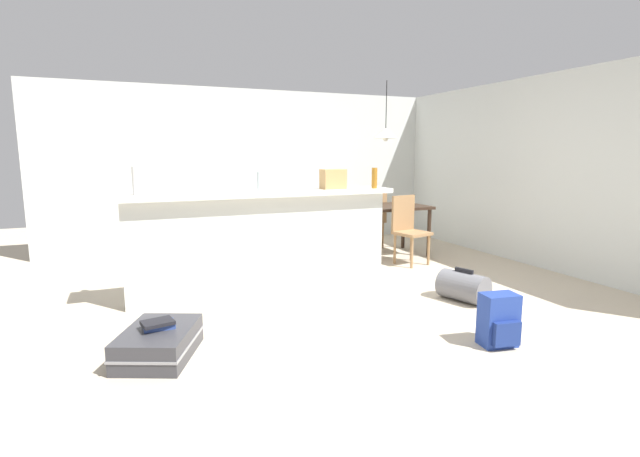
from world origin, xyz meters
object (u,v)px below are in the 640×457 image
book_stack (158,324)px  bottle_clear (260,182)px  bottle_amber (374,178)px  suitcase_flat_charcoal (159,343)px  grocery_bag (333,179)px  dining_table (388,212)px  bottle_white (135,181)px  duffel_bag_grey (463,287)px  dining_chair_far_side (372,216)px  backpack_blue (499,321)px  dining_chair_near_partition (408,226)px  pendant_lamp (386,133)px

book_stack → bottle_clear: bearing=47.1°
bottle_amber → suitcase_flat_charcoal: 2.94m
grocery_bag → dining_table: grocery_bag is taller
bottle_white → duffel_bag_grey: 3.43m
dining_chair_far_side → duffel_bag_grey: dining_chair_far_side is taller
bottle_amber → dining_chair_far_side: (0.95, 1.74, -0.71)m
duffel_bag_grey → dining_table: bearing=79.4°
backpack_blue → duffel_bag_grey: bearing=64.1°
grocery_bag → duffel_bag_grey: grocery_bag is taller
bottle_white → dining_table: 3.66m
book_stack → dining_chair_near_partition: bearing=28.4°
pendant_lamp → duffel_bag_grey: 2.72m
pendant_lamp → backpack_blue: bearing=-104.3°
grocery_bag → suitcase_flat_charcoal: 2.61m
dining_chair_far_side → suitcase_flat_charcoal: 4.50m
grocery_bag → suitcase_flat_charcoal: (-1.99, -1.27, -1.11)m
bottle_white → backpack_blue: size_ratio=0.65×
bottle_clear → dining_table: size_ratio=0.19×
suitcase_flat_charcoal → duffel_bag_grey: bearing=3.7°
suitcase_flat_charcoal → backpack_blue: bearing=-18.2°
bottle_amber → dining_chair_near_partition: bottle_amber is taller
dining_chair_far_side → pendant_lamp: 1.39m
bottle_white → bottle_amber: bottle_white is taller
grocery_bag → dining_chair_near_partition: (1.38, 0.56, -0.70)m
bottle_amber → book_stack: 2.88m
bottle_white → grocery_bag: bearing=-1.9°
bottle_clear → book_stack: bottle_clear is taller
dining_chair_near_partition → dining_chair_far_side: bearing=87.7°
dining_chair_far_side → book_stack: size_ratio=3.75×
dining_chair_near_partition → pendant_lamp: 1.37m
bottle_amber → duffel_bag_grey: 1.53m
bottle_white → suitcase_flat_charcoal: bottle_white is taller
bottle_white → dining_chair_far_side: (3.48, 1.56, -0.73)m
grocery_bag → book_stack: size_ratio=1.05×
bottle_white → bottle_amber: size_ratio=1.16×
dining_table → book_stack: 4.16m
bottle_amber → book_stack: size_ratio=0.94×
suitcase_flat_charcoal → dining_chair_near_partition: bearing=28.4°
bottle_clear → bottle_amber: bearing=-2.9°
dining_table → pendant_lamp: (-0.09, -0.04, 1.13)m
dining_chair_near_partition → suitcase_flat_charcoal: size_ratio=1.04×
dining_chair_far_side → bottle_amber: bearing=-118.8°
grocery_bag → bottle_amber: bearing=-12.8°
duffel_bag_grey → dining_chair_near_partition: bearing=76.5°
bottle_clear → dining_table: (2.25, 1.16, -0.56)m
bottle_clear → bottle_amber: 1.32m
bottle_white → bottle_clear: bottle_white is taller
bottle_clear → suitcase_flat_charcoal: bottle_clear is taller
grocery_bag → duffel_bag_grey: bearing=-47.5°
dining_chair_near_partition → backpack_blue: 2.80m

